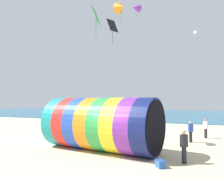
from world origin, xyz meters
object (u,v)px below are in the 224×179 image
object	(u,v)px
kite_white_box	(195,35)
cooler_box	(160,164)
kite_black_diamond	(112,26)
kite_green_diamond	(96,16)
kite_purple_delta	(136,8)
kite_orange_delta	(121,7)
bystander_near_water	(191,132)
bystander_mid_beach	(206,128)
giant_inflatable_tube	(101,124)
kite_handler	(184,146)

from	to	relation	value
kite_white_box	cooler_box	world-z (taller)	kite_white_box
kite_black_diamond	kite_green_diamond	world-z (taller)	kite_black_diamond
kite_purple_delta	cooler_box	xyz separation A→B (m)	(5.60, -16.10, -15.12)
kite_orange_delta	bystander_near_water	xyz separation A→B (m)	(5.75, 0.07, -10.80)
kite_white_box	kite_purple_delta	xyz separation A→B (m)	(-7.10, -0.65, 4.17)
bystander_mid_beach	cooler_box	bearing A→B (deg)	-103.08
giant_inflatable_tube	kite_green_diamond	bearing A→B (deg)	124.80
kite_green_diamond	kite_white_box	world-z (taller)	kite_white_box
kite_handler	cooler_box	world-z (taller)	kite_handler
bystander_mid_beach	kite_purple_delta	bearing A→B (deg)	141.54
kite_green_diamond	kite_orange_delta	bearing A→B (deg)	71.60
kite_white_box	cooler_box	size ratio (longest dim) A/B	1.86
kite_white_box	kite_green_diamond	bearing A→B (deg)	-119.63
kite_orange_delta	kite_handler	bearing A→B (deg)	-47.24
bystander_near_water	bystander_mid_beach	size ratio (longest dim) A/B	0.97
kite_green_diamond	cooler_box	xyz separation A→B (m)	(5.61, -4.26, -9.73)
bystander_mid_beach	kite_orange_delta	bearing A→B (deg)	-159.55
bystander_near_water	cooler_box	xyz separation A→B (m)	(-1.14, -7.33, -0.66)
kite_black_diamond	kite_orange_delta	bearing A→B (deg)	-59.32
kite_green_diamond	bystander_mid_beach	world-z (taller)	kite_green_diamond
kite_handler	kite_orange_delta	distance (m)	13.58
giant_inflatable_tube	kite_purple_delta	size ratio (longest dim) A/B	4.29
kite_handler	kite_black_diamond	world-z (taller)	kite_black_diamond
kite_black_diamond	kite_green_diamond	size ratio (longest dim) A/B	1.12
kite_handler	bystander_near_water	distance (m)	6.17
giant_inflatable_tube	cooler_box	distance (m)	5.07
kite_orange_delta	kite_purple_delta	xyz separation A→B (m)	(-0.99, 8.83, 3.66)
giant_inflatable_tube	kite_black_diamond	bearing A→B (deg)	107.26
kite_green_diamond	kite_purple_delta	distance (m)	13.01
kite_black_diamond	kite_green_diamond	distance (m)	7.53
kite_black_diamond	kite_orange_delta	world-z (taller)	kite_black_diamond
kite_white_box	bystander_mid_beach	world-z (taller)	kite_white_box
kite_black_diamond	bystander_near_water	bearing A→B (deg)	-26.51
bystander_mid_beach	cooler_box	distance (m)	10.12
cooler_box	giant_inflatable_tube	bearing A→B (deg)	151.57
bystander_mid_beach	cooler_box	world-z (taller)	bystander_mid_beach
kite_handler	kite_black_diamond	xyz separation A→B (m)	(-8.12, 10.27, 10.73)
kite_orange_delta	cooler_box	size ratio (longest dim) A/B	3.91
giant_inflatable_tube	bystander_near_water	size ratio (longest dim) A/B	4.96
kite_orange_delta	kite_white_box	xyz separation A→B (m)	(6.11, 9.49, -0.51)
giant_inflatable_tube	kite_purple_delta	distance (m)	19.40
kite_handler	kite_green_diamond	size ratio (longest dim) A/B	0.70
kite_handler	kite_purple_delta	bearing A→B (deg)	113.95
kite_handler	kite_purple_delta	world-z (taller)	kite_purple_delta
kite_white_box	bystander_mid_beach	size ratio (longest dim) A/B	0.57
giant_inflatable_tube	kite_green_diamond	distance (m)	8.52
kite_white_box	kite_black_diamond	bearing A→B (deg)	-148.23
kite_orange_delta	bystander_near_water	distance (m)	12.23
kite_white_box	bystander_near_water	bearing A→B (deg)	-92.18
kite_white_box	bystander_near_water	xyz separation A→B (m)	(-0.36, -9.42, -10.29)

